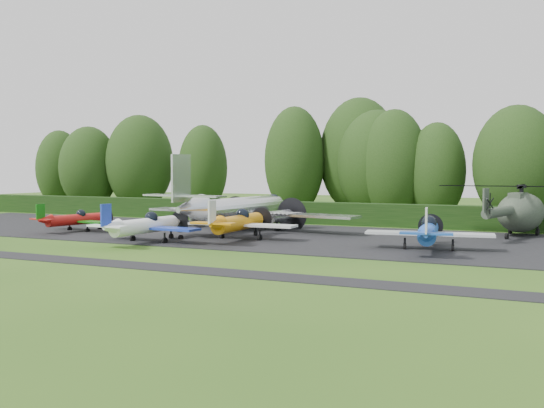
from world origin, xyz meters
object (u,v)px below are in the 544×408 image
at_px(helicopter, 521,209).
at_px(light_plane_white, 145,225).
at_px(light_plane_blue, 429,231).
at_px(light_plane_orange, 239,222).
at_px(light_plane_red, 76,219).
at_px(transport_plane, 239,209).

bearing_deg(helicopter, light_plane_white, -161.27).
height_order(light_plane_white, light_plane_blue, light_plane_blue).
xyz_separation_m(light_plane_orange, light_plane_blue, (13.27, -0.27, -0.04)).
xyz_separation_m(light_plane_red, helicopter, (32.81, 11.40, 1.07)).
relative_size(transport_plane, light_plane_orange, 2.34).
bearing_deg(light_plane_red, transport_plane, 15.32).
bearing_deg(light_plane_orange, transport_plane, 119.11).
distance_m(light_plane_white, helicopter, 27.76).
distance_m(transport_plane, light_plane_blue, 17.46).
bearing_deg(transport_plane, light_plane_blue, -27.81).
distance_m(transport_plane, light_plane_white, 10.08).
bearing_deg(transport_plane, light_plane_white, -108.94).
height_order(light_plane_red, light_plane_blue, light_plane_blue).
height_order(light_plane_red, light_plane_white, light_plane_white).
relative_size(light_plane_orange, light_plane_blue, 1.04).
bearing_deg(light_plane_orange, helicopter, 33.51).
height_order(transport_plane, light_plane_blue, transport_plane).
height_order(light_plane_red, helicopter, helicopter).
xyz_separation_m(transport_plane, light_plane_orange, (3.05, -5.89, -0.48)).
bearing_deg(transport_plane, light_plane_red, -159.63).
bearing_deg(helicopter, light_plane_orange, -162.65).
bearing_deg(light_plane_white, light_plane_blue, 7.05).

